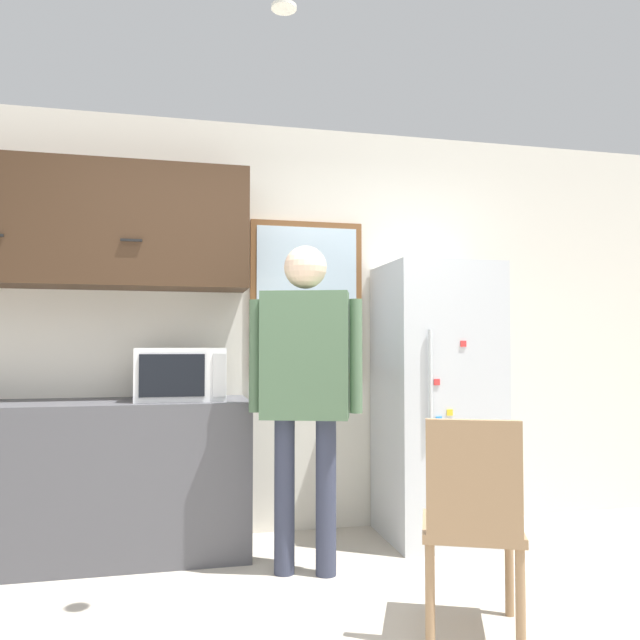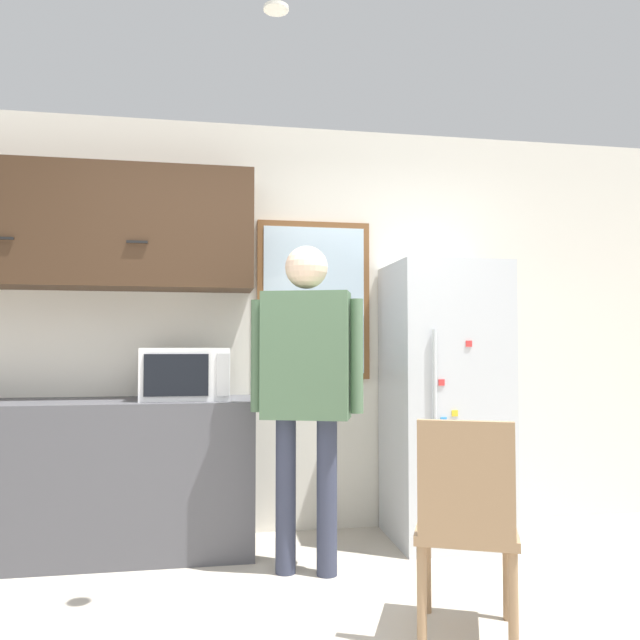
# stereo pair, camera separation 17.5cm
# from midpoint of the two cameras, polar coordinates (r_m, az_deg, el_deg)

# --- Properties ---
(back_wall) EXTENTS (6.00, 0.06, 2.70)m
(back_wall) POSITION_cam_midpoint_polar(r_m,az_deg,el_deg) (4.17, -3.88, -0.58)
(back_wall) COLOR silver
(back_wall) RESTS_ON ground_plane
(counter) EXTENTS (2.10, 0.58, 0.90)m
(counter) POSITION_cam_midpoint_polar(r_m,az_deg,el_deg) (3.96, -20.66, -13.43)
(counter) COLOR #4C4C51
(counter) RESTS_ON ground_plane
(upper_cabinets) EXTENTS (2.10, 0.39, 0.74)m
(upper_cabinets) POSITION_cam_midpoint_polar(r_m,az_deg,el_deg) (4.06, -20.06, 7.97)
(upper_cabinets) COLOR #3D2819
(microwave) EXTENTS (0.51, 0.40, 0.31)m
(microwave) POSITION_cam_midpoint_polar(r_m,az_deg,el_deg) (3.82, -10.87, -4.83)
(microwave) COLOR white
(microwave) RESTS_ON counter
(person) EXTENTS (0.59, 0.35, 1.76)m
(person) POSITION_cam_midpoint_polar(r_m,az_deg,el_deg) (3.38, 0.23, -4.62)
(person) COLOR #33384C
(person) RESTS_ON ground_plane
(refrigerator) EXTENTS (0.69, 0.69, 1.74)m
(refrigerator) POSITION_cam_midpoint_polar(r_m,az_deg,el_deg) (4.09, 12.48, -7.22)
(refrigerator) COLOR silver
(refrigerator) RESTS_ON ground_plane
(chair) EXTENTS (0.54, 0.54, 0.92)m
(chair) POSITION_cam_midpoint_polar(r_m,az_deg,el_deg) (2.80, 15.04, -17.09)
(chair) COLOR #997551
(chair) RESTS_ON ground_plane
(window) EXTENTS (0.76, 0.05, 1.06)m
(window) POSITION_cam_midpoint_polar(r_m,az_deg,el_deg) (4.18, 0.63, 1.82)
(window) COLOR brown
(ceiling_light) EXTENTS (0.11, 0.11, 0.01)m
(ceiling_light) POSITION_cam_midpoint_polar(r_m,az_deg,el_deg) (3.02, -2.18, 26.59)
(ceiling_light) COLOR white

